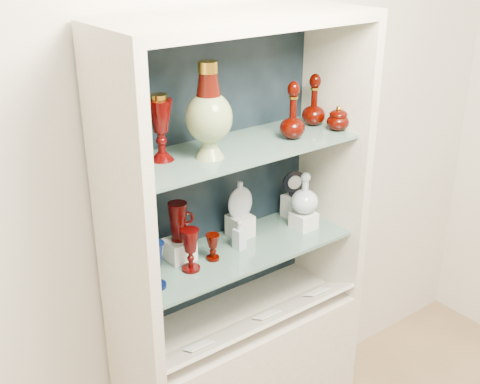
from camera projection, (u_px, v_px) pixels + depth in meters
wall_back at (206, 151)px, 2.35m from camera, size 3.50×0.02×2.80m
cabinet_back_panel at (211, 171)px, 2.36m from camera, size 0.98×0.02×1.15m
cabinet_side_left at (122, 220)px, 1.96m from camera, size 0.04×0.40×1.15m
cabinet_side_right at (333, 159)px, 2.49m from camera, size 0.04×0.40×1.15m
cabinet_top_cap at (240, 20)px, 1.98m from camera, size 1.00×0.40×0.04m
shelf_lower at (237, 250)px, 2.35m from camera, size 0.92×0.34×0.01m
shelf_upper at (237, 149)px, 2.18m from camera, size 0.92×0.34×0.01m
label_ledge at (257, 322)px, 2.36m from camera, size 0.92×0.17×0.09m
label_card_0 at (199, 346)px, 2.20m from camera, size 0.10×0.06×0.03m
label_card_1 at (317, 292)px, 2.53m from camera, size 0.10×0.06×0.03m
label_card_2 at (267, 315)px, 2.38m from camera, size 0.10×0.06×0.03m
pedestal_lamp_left at (139, 139)px, 1.91m from camera, size 0.11×0.11×0.22m
pedestal_lamp_right at (161, 128)px, 2.01m from camera, size 0.10×0.10×0.23m
enamel_urn at (209, 111)px, 2.02m from camera, size 0.20×0.20×0.33m
ruby_decanter_a at (293, 107)px, 2.22m from camera, size 0.10×0.10×0.24m
ruby_decanter_b at (314, 98)px, 2.38m from camera, size 0.12×0.12×0.22m
lidded_bowl at (338, 118)px, 2.34m from camera, size 0.11×0.11×0.10m
cobalt_goblet at (155, 265)px, 2.06m from camera, size 0.09×0.09×0.17m
ruby_goblet_tall at (190, 250)px, 2.17m from camera, size 0.08×0.08×0.16m
ruby_goblet_small at (213, 247)px, 2.25m from camera, size 0.07×0.07×0.10m
riser_ruby_pitcher at (179, 249)px, 2.26m from camera, size 0.10×0.10×0.08m
ruby_pitcher at (178, 222)px, 2.21m from camera, size 0.12×0.09×0.15m
clear_square_bottle at (239, 234)px, 2.33m from camera, size 0.05×0.05×0.12m
riser_flat_flask at (240, 226)px, 2.43m from camera, size 0.09×0.09×0.09m
flat_flask at (240, 198)px, 2.38m from camera, size 0.11×0.05×0.15m
riser_clear_round_decanter at (304, 220)px, 2.50m from camera, size 0.09×0.09×0.07m
clear_round_decanter at (305, 194)px, 2.45m from camera, size 0.12×0.12×0.17m
riser_cameo_medallion at (293, 206)px, 2.59m from camera, size 0.08×0.08×0.10m
cameo_medallion at (294, 183)px, 2.55m from camera, size 0.11×0.06×0.12m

